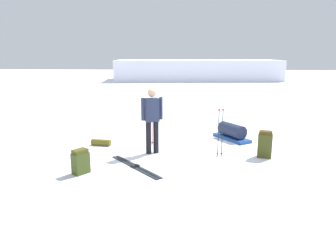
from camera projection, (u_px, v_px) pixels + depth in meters
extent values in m
plane|color=white|center=(168.00, 152.00, 8.55)|extent=(80.00, 80.00, 0.00)
cube|color=white|center=(197.00, 70.00, 30.23)|extent=(15.43, 6.32, 1.86)
cylinder|color=black|center=(149.00, 138.00, 8.31)|extent=(0.14, 0.14, 0.85)
cylinder|color=black|center=(156.00, 137.00, 8.37)|extent=(0.14, 0.14, 0.85)
cube|color=#272F4C|center=(152.00, 110.00, 8.18)|extent=(0.40, 0.33, 0.60)
cylinder|color=#272F4C|center=(143.00, 109.00, 8.10)|extent=(0.09, 0.09, 0.58)
cylinder|color=#272F4C|center=(161.00, 108.00, 8.25)|extent=(0.09, 0.09, 0.58)
sphere|color=tan|center=(152.00, 93.00, 8.08)|extent=(0.22, 0.22, 0.22)
cube|color=#1F2329|center=(137.00, 166.00, 7.43)|extent=(1.30, 1.48, 0.02)
cube|color=black|center=(137.00, 165.00, 7.43)|extent=(0.14, 0.15, 0.03)
cube|color=#1F2329|center=(133.00, 167.00, 7.38)|extent=(1.30, 1.48, 0.02)
cube|color=black|center=(133.00, 166.00, 7.37)|extent=(0.14, 0.15, 0.03)
cube|color=#3E4218|center=(265.00, 146.00, 8.02)|extent=(0.39, 0.30, 0.60)
cube|color=#453513|center=(266.00, 133.00, 7.94)|extent=(0.35, 0.27, 0.08)
cube|color=#404C1D|center=(81.00, 163.00, 6.97)|extent=(0.38, 0.41, 0.47)
cube|color=#4A4819|center=(80.00, 151.00, 6.91)|extent=(0.35, 0.37, 0.08)
cylinder|color=#19232B|center=(218.00, 134.00, 8.05)|extent=(0.02, 0.02, 1.17)
sphere|color=#A51919|center=(219.00, 110.00, 7.91)|extent=(0.05, 0.05, 0.05)
cylinder|color=black|center=(218.00, 154.00, 8.16)|extent=(0.07, 0.07, 0.01)
cylinder|color=#19232B|center=(222.00, 134.00, 8.07)|extent=(0.02, 0.02, 1.17)
sphere|color=#A51919|center=(223.00, 110.00, 7.93)|extent=(0.05, 0.05, 0.05)
cylinder|color=black|center=(221.00, 154.00, 8.19)|extent=(0.07, 0.07, 0.01)
cylinder|color=maroon|center=(152.00, 122.00, 9.09)|extent=(0.02, 0.02, 1.28)
sphere|color=#A51919|center=(152.00, 99.00, 8.94)|extent=(0.05, 0.05, 0.05)
cylinder|color=black|center=(152.00, 142.00, 9.22)|extent=(0.07, 0.07, 0.01)
cylinder|color=maroon|center=(156.00, 122.00, 9.12)|extent=(0.02, 0.02, 1.28)
sphere|color=#A51919|center=(156.00, 99.00, 8.97)|extent=(0.05, 0.05, 0.05)
cylinder|color=black|center=(156.00, 142.00, 9.25)|extent=(0.07, 0.07, 0.01)
cube|color=#1C4591|center=(232.00, 138.00, 9.73)|extent=(1.07, 1.30, 0.09)
cylinder|color=#222A44|center=(232.00, 130.00, 9.68)|extent=(0.82, 0.96, 0.40)
cylinder|color=brown|center=(101.00, 142.00, 9.09)|extent=(0.57, 0.27, 0.18)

